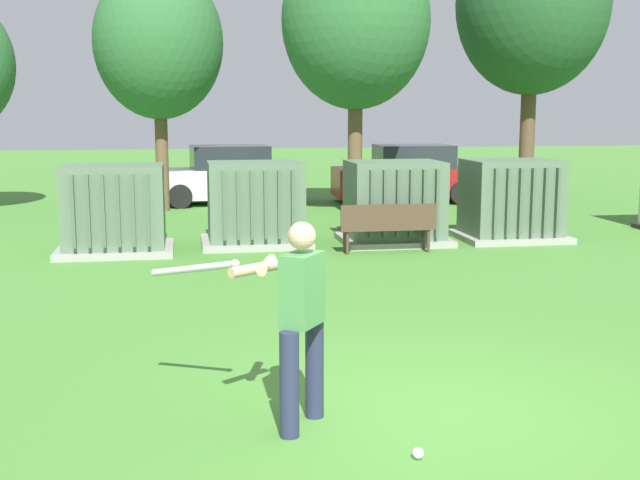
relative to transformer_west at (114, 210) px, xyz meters
The scene contains 13 objects.
ground_plane 9.45m from the transformer_west, 68.52° to the right, with size 96.00×96.00×0.00m, color #478433.
transformer_west is the anchor object (origin of this frame).
transformer_mid_west 2.67m from the transformer_west, ahead, with size 2.10×1.70×1.62m.
transformer_mid_east 5.37m from the transformer_west, ahead, with size 2.10×1.70×1.62m.
transformer_east 7.82m from the transformer_west, ahead, with size 2.10×1.70×1.62m.
park_bench 5.03m from the transformer_west, ahead, with size 1.80×0.41×0.92m.
batter 9.06m from the transformer_west, 76.27° to the right, with size 1.46×1.14×1.74m.
sports_ball 10.10m from the transformer_west, 72.82° to the right, with size 0.09×0.09×0.09m, color white.
tree_center_left 7.18m from the transformer_west, 83.25° to the left, with size 3.26×3.26×6.23m.
tree_center_right 8.15m from the transformer_west, 39.84° to the left, with size 3.60×3.60×6.89m.
tree_right 13.31m from the transformer_west, 30.45° to the left, with size 4.14×4.14×7.92m.
parked_car_leftmost 8.01m from the transformer_west, 72.19° to the left, with size 4.31×2.15×1.62m.
parked_car_left_of_center 10.45m from the transformer_west, 43.21° to the left, with size 4.24×2.00×1.62m.
Camera 1 is at (-2.19, -6.53, 2.65)m, focal length 45.82 mm.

